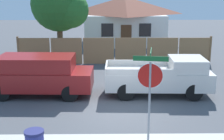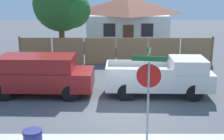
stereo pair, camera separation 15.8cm
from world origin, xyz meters
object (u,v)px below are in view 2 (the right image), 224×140
Objects in this scene: stop_sign at (149,82)px; orange_pickup at (162,77)px; red_suv at (40,74)px; house at (127,19)px; oak_tree at (63,5)px.

orange_pickup is at bearing 85.24° from stop_sign.
orange_pickup is (5.77, -0.01, -0.13)m from red_suv.
stop_sign is at bearing -90.74° from house.
stop_sign is at bearing -46.52° from red_suv.
red_suv is at bearing -178.34° from orange_pickup.
oak_tree is at bearing -125.86° from house.
red_suv is 6.86m from stop_sign.
oak_tree reaches higher than stop_sign.
oak_tree reaches higher than orange_pickup.
red_suv is (-4.76, -14.81, -1.18)m from house.
oak_tree is 1.87× the size of stop_sign.
oak_tree is at bearing 118.29° from stop_sign.
house is at bearing 54.14° from oak_tree.
orange_pickup is at bearing -86.10° from house.
stop_sign is at bearing -102.37° from orange_pickup.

